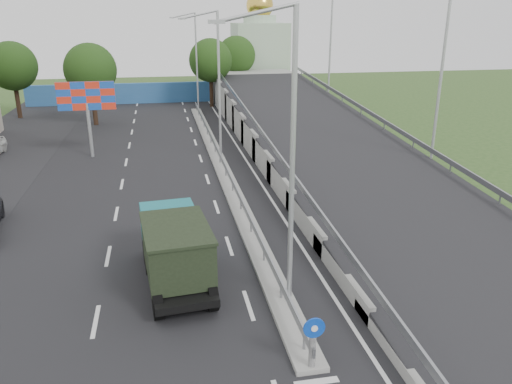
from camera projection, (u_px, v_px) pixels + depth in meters
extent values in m
cube|color=black|center=(180.00, 186.00, 30.59)|extent=(26.00, 90.00, 0.04)
cube|color=gray|center=(220.00, 164.00, 34.80)|extent=(1.00, 44.00, 0.20)
cube|color=gray|center=(387.00, 125.00, 36.25)|extent=(0.10, 50.00, 0.32)
cube|color=gray|center=(260.00, 131.00, 34.55)|extent=(0.10, 50.00, 0.32)
cube|color=gray|center=(220.00, 155.00, 34.58)|extent=(0.08, 44.00, 0.32)
cylinder|color=gray|center=(220.00, 159.00, 34.67)|extent=(0.09, 0.09, 0.60)
cylinder|color=black|center=(312.00, 348.00, 14.38)|extent=(0.20, 0.20, 1.20)
cylinder|color=#0C3FBF|center=(314.00, 328.00, 14.06)|extent=(0.64, 0.05, 0.64)
cylinder|color=white|center=(315.00, 329.00, 14.03)|extent=(0.20, 0.03, 0.20)
cylinder|color=#B2B5B7|center=(292.00, 165.00, 16.49)|extent=(0.18, 0.18, 10.00)
cylinder|color=#B2B5B7|center=(257.00, 13.00, 14.69)|extent=(2.57, 0.12, 0.66)
cube|color=#B2B5B7|center=(217.00, 22.00, 14.56)|extent=(0.50, 0.18, 0.12)
cylinder|color=#B2B5B7|center=(219.00, 86.00, 35.01)|extent=(0.18, 0.18, 10.00)
cylinder|color=#B2B5B7|center=(200.00, 15.00, 33.21)|extent=(2.57, 0.12, 0.66)
cube|color=#B2B5B7|center=(182.00, 19.00, 33.08)|extent=(0.50, 0.18, 0.12)
cylinder|color=#B2B5B7|center=(197.00, 62.00, 53.52)|extent=(0.18, 0.18, 10.00)
cylinder|color=#B2B5B7|center=(183.00, 15.00, 51.73)|extent=(2.57, 0.12, 0.66)
cube|color=#B2B5B7|center=(172.00, 18.00, 51.60)|extent=(0.50, 0.18, 0.12)
cube|color=#2A5D9B|center=(158.00, 93.00, 59.64)|extent=(30.00, 0.50, 2.40)
cube|color=#B2CCAD|center=(260.00, 57.00, 68.45)|extent=(7.00, 7.00, 9.00)
cylinder|color=#B2CCAD|center=(260.00, 19.00, 66.79)|extent=(4.40, 4.40, 1.00)
sphere|color=gold|center=(260.00, 5.00, 66.22)|extent=(3.60, 3.60, 3.60)
cylinder|color=#B2B5B7|center=(90.00, 131.00, 36.26)|extent=(0.24, 0.24, 4.00)
cube|color=red|center=(86.00, 96.00, 35.43)|extent=(4.00, 0.20, 2.00)
cylinder|color=black|center=(94.00, 104.00, 47.19)|extent=(0.44, 0.44, 4.00)
sphere|color=#1B330E|center=(90.00, 69.00, 46.13)|extent=(4.80, 4.80, 4.80)
cylinder|color=black|center=(211.00, 89.00, 56.74)|extent=(0.44, 0.44, 4.00)
sphere|color=#1B330E|center=(211.00, 60.00, 55.68)|extent=(4.80, 4.80, 4.80)
cylinder|color=black|center=(17.00, 98.00, 50.39)|extent=(0.44, 0.44, 4.00)
sphere|color=#1B330E|center=(12.00, 66.00, 49.33)|extent=(4.80, 4.80, 4.80)
cylinder|color=black|center=(237.00, 81.00, 63.94)|extent=(0.44, 0.44, 4.00)
sphere|color=#1B330E|center=(236.00, 55.00, 62.87)|extent=(4.80, 4.80, 4.80)
cylinder|color=black|center=(148.00, 252.00, 20.86)|extent=(0.43, 1.07, 1.04)
cylinder|color=black|center=(193.00, 247.00, 21.36)|extent=(0.43, 1.07, 1.04)
cylinder|color=black|center=(149.00, 261.00, 20.08)|extent=(0.43, 1.07, 1.04)
cylinder|color=black|center=(196.00, 255.00, 20.59)|extent=(0.43, 1.07, 1.04)
cylinder|color=black|center=(158.00, 305.00, 17.08)|extent=(0.43, 1.07, 1.04)
cylinder|color=black|center=(212.00, 296.00, 17.58)|extent=(0.43, 1.07, 1.04)
cube|color=black|center=(177.00, 268.00, 19.26)|extent=(2.72, 6.06, 0.28)
cube|color=#095A63|center=(168.00, 224.00, 20.96)|extent=(2.31, 1.71, 1.61)
cube|color=black|center=(166.00, 208.00, 21.48)|extent=(1.80, 0.22, 0.66)
cube|color=black|center=(167.00, 238.00, 22.02)|extent=(2.18, 0.34, 0.47)
cube|color=black|center=(177.00, 250.00, 18.40)|extent=(2.60, 3.80, 1.71)
cube|color=black|center=(176.00, 228.00, 18.10)|extent=(2.70, 3.90, 0.11)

